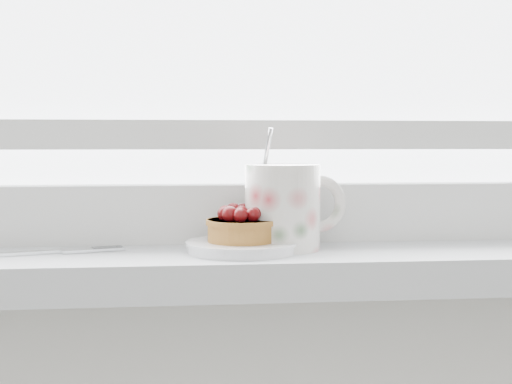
{
  "coord_description": "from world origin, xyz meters",
  "views": [
    {
      "loc": [
        -0.06,
        1.1,
        1.06
      ],
      "look_at": [
        0.03,
        1.88,
        1.01
      ],
      "focal_mm": 50.0,
      "sensor_mm": 36.0,
      "label": 1
    }
  ],
  "objects": [
    {
      "name": "fork",
      "position": [
        -0.23,
        1.89,
        0.94
      ],
      "size": [
        0.21,
        0.08,
        0.0
      ],
      "color": "silver",
      "rests_on": "windowsill"
    },
    {
      "name": "raspberry_tart",
      "position": [
        0.01,
        1.88,
        0.97
      ],
      "size": [
        0.08,
        0.08,
        0.04
      ],
      "color": "#91591F",
      "rests_on": "saucer"
    },
    {
      "name": "saucer",
      "position": [
        0.01,
        1.88,
        0.95
      ],
      "size": [
        0.12,
        0.12,
        0.01
      ],
      "primitive_type": "cylinder",
      "color": "white",
      "rests_on": "windowsill"
    },
    {
      "name": "floral_mug",
      "position": [
        0.06,
        1.9,
        0.99
      ],
      "size": [
        0.13,
        0.1,
        0.14
      ],
      "color": "silver",
      "rests_on": "windowsill"
    }
  ]
}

